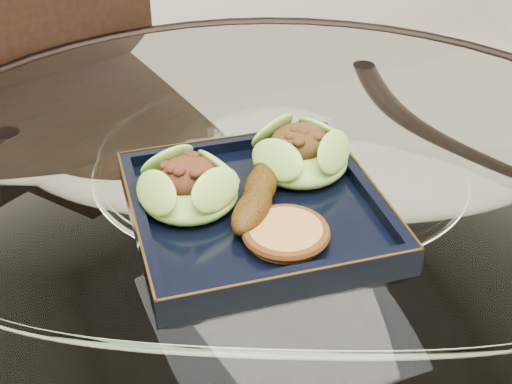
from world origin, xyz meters
name	(u,v)px	position (x,y,z in m)	size (l,w,h in m)	color
dining_table	(277,293)	(0.00, 0.00, 0.60)	(1.13, 1.13, 0.77)	white
dining_chair	(92,184)	(-0.16, 0.44, 0.54)	(0.51, 0.51, 0.97)	black
navy_plate	(256,214)	(-0.05, -0.04, 0.77)	(0.27, 0.27, 0.02)	black
lettuce_wrap_left	(189,189)	(-0.11, -0.01, 0.80)	(0.11, 0.11, 0.04)	#63A830
lettuce_wrap_right	(300,155)	(0.03, 0.00, 0.80)	(0.11, 0.11, 0.04)	#5BA02E
roasted_plantain	(261,186)	(-0.04, -0.03, 0.80)	(0.17, 0.04, 0.03)	#553409
crumb_patty	(286,234)	(-0.04, -0.11, 0.79)	(0.08, 0.08, 0.02)	#C28C40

